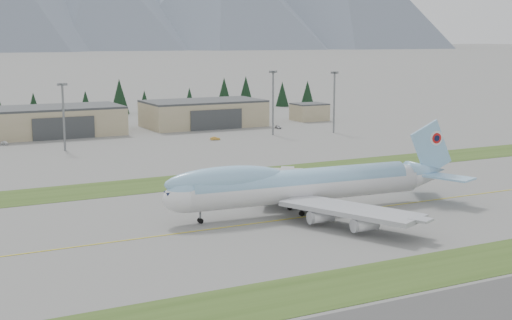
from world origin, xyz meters
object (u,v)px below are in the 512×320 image
boeing_747_freighter (303,184)px  service_vehicle_b (215,140)px  hangar_right (204,113)px  hangar_center (56,121)px  service_vehicle_c (278,128)px  service_vehicle_a (5,145)px

boeing_747_freighter → service_vehicle_b: size_ratio=18.98×
boeing_747_freighter → hangar_right: bearing=78.8°
boeing_747_freighter → hangar_center: 147.65m
service_vehicle_b → boeing_747_freighter: bearing=179.8°
service_vehicle_c → service_vehicle_b: bearing=-143.9°
hangar_center → boeing_747_freighter: bearing=-82.1°
hangar_right → boeing_747_freighter: bearing=-105.2°
boeing_747_freighter → service_vehicle_c: bearing=67.2°
service_vehicle_a → boeing_747_freighter: bearing=-83.5°
boeing_747_freighter → hangar_right: 151.52m
boeing_747_freighter → service_vehicle_b: boeing_747_freighter is taller
hangar_center → hangar_right: same height
hangar_right → service_vehicle_a: bearing=-168.2°
service_vehicle_a → service_vehicle_b: service_vehicle_a is taller
service_vehicle_c → hangar_right: bearing=147.4°
hangar_right → service_vehicle_c: hangar_right is taller
service_vehicle_a → hangar_right: bearing=0.5°
hangar_right → service_vehicle_c: (23.74, -20.79, -5.39)m
hangar_center → hangar_right: size_ratio=1.00×
service_vehicle_a → service_vehicle_c: size_ratio=0.91×
boeing_747_freighter → service_vehicle_a: (-41.43, 129.26, -5.95)m
hangar_right → service_vehicle_a: (-81.07, -16.98, -5.39)m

